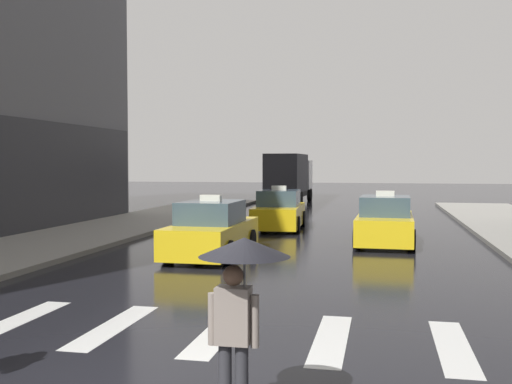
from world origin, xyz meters
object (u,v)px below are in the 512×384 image
(taxi_lead, at_px, (212,232))
(pedestrian_with_umbrella, at_px, (240,278))
(taxi_second, at_px, (385,223))
(box_truck, at_px, (289,176))
(taxi_third, at_px, (279,212))

(taxi_lead, height_order, pedestrian_with_umbrella, pedestrian_with_umbrella)
(taxi_lead, distance_m, taxi_second, 6.25)
(taxi_second, distance_m, box_truck, 20.89)
(pedestrian_with_umbrella, bearing_deg, box_truck, 97.86)
(box_truck, bearing_deg, taxi_second, -72.39)
(box_truck, distance_m, pedestrian_with_umbrella, 34.82)
(taxi_second, distance_m, taxi_third, 5.77)
(taxi_lead, bearing_deg, taxi_third, 84.76)
(taxi_third, distance_m, pedestrian_with_umbrella, 18.70)
(taxi_second, height_order, taxi_third, same)
(pedestrian_with_umbrella, bearing_deg, taxi_lead, 107.56)
(taxi_lead, xyz_separation_m, pedestrian_with_umbrella, (3.43, -10.83, 0.79))
(taxi_lead, height_order, box_truck, box_truck)
(taxi_third, relative_size, box_truck, 0.61)
(taxi_lead, xyz_separation_m, taxi_third, (0.70, 7.66, 0.00))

